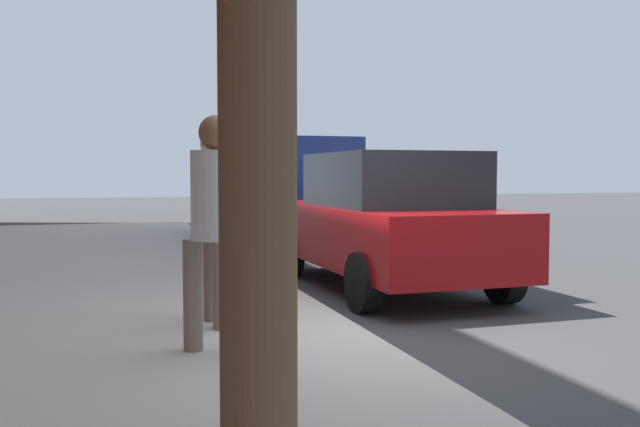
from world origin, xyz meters
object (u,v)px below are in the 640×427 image
object	(u,v)px
parking_meter	(286,210)
pedestrian_at_meter	(216,210)
pedestrian_bystander	(217,212)
parked_sedan_near	(387,221)
parked_van_far	(276,185)

from	to	relation	value
parking_meter	pedestrian_at_meter	size ratio (longest dim) A/B	0.80
parking_meter	pedestrian_bystander	distance (m)	1.32
pedestrian_at_meter	parked_sedan_near	bearing A→B (deg)	35.89
parking_meter	parked_sedan_near	bearing A→B (deg)	-42.18
parked_sedan_near	parked_van_far	distance (m)	6.12
pedestrian_bystander	parked_van_far	bearing A→B (deg)	9.95
parked_sedan_near	parking_meter	bearing A→B (deg)	137.82
pedestrian_bystander	parking_meter	bearing A→B (deg)	-11.57
pedestrian_at_meter	pedestrian_bystander	bearing A→B (deg)	-102.66
pedestrian_at_meter	pedestrian_bystander	xyz separation A→B (m)	(-0.94, 0.13, 0.04)
parking_meter	parked_van_far	distance (m)	8.41
parked_van_far	parking_meter	bearing A→B (deg)	167.01
pedestrian_bystander	parked_sedan_near	world-z (taller)	pedestrian_bystander
parking_meter	parked_van_far	bearing A→B (deg)	-12.99
parking_meter	pedestrian_bystander	xyz separation A→B (m)	(-1.04, 0.81, 0.05)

